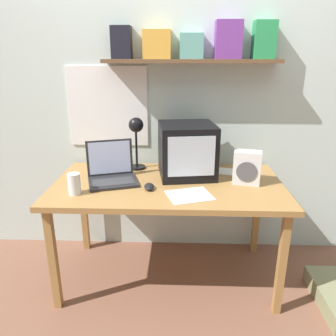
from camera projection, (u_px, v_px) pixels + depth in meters
ground_plane at (168, 275)px, 2.36m from camera, size 12.00×12.00×0.00m
back_wall at (171, 83)px, 2.36m from camera, size 5.60×0.24×2.60m
corner_desk at (168, 191)px, 2.15m from camera, size 1.48×0.79×0.72m
crt_monitor at (187, 150)px, 2.20m from camera, size 0.41×0.40×0.36m
laptop at (112, 171)px, 2.14m from camera, size 0.37×0.34×0.25m
desk_lamp at (136, 133)px, 2.26m from camera, size 0.12×0.17×0.38m
juice_glass at (74, 185)px, 1.93m from camera, size 0.07×0.07×0.13m
space_heater at (247, 168)px, 2.08m from camera, size 0.19×0.14×0.21m
computer_mouse at (149, 187)px, 2.02m from camera, size 0.07×0.11×0.03m
loose_paper_near_laptop at (189, 195)px, 1.93m from camera, size 0.30×0.28×0.00m
printed_handout at (232, 172)px, 2.31m from camera, size 0.24×0.19×0.00m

